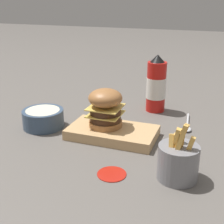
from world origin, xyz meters
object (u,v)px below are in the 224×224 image
object	(u,v)px
serving_board	(112,132)
ketchup_bottle	(156,86)
burger	(105,108)
fries_basket	(178,161)
side_bowl	(43,118)
spoon	(187,126)

from	to	relation	value
serving_board	ketchup_bottle	world-z (taller)	ketchup_bottle
burger	fries_basket	size ratio (longest dim) A/B	0.82
ketchup_bottle	side_bowl	world-z (taller)	ketchup_bottle
serving_board	fries_basket	bearing A→B (deg)	-35.68
serving_board	side_bowl	size ratio (longest dim) A/B	1.99
side_bowl	spoon	bearing A→B (deg)	19.18
burger	side_bowl	bearing A→B (deg)	-176.61
serving_board	burger	world-z (taller)	burger
serving_board	side_bowl	world-z (taller)	side_bowl
fries_basket	burger	bearing A→B (deg)	145.72
spoon	fries_basket	bearing A→B (deg)	-2.57
burger	spoon	distance (m)	0.27
fries_basket	spoon	world-z (taller)	fries_basket
burger	ketchup_bottle	size ratio (longest dim) A/B	0.56
ketchup_bottle	serving_board	bearing A→B (deg)	-104.52
side_bowl	fries_basket	bearing A→B (deg)	-18.70
burger	ketchup_bottle	xyz separation A→B (m)	(0.09, 0.26, 0.01)
burger	side_bowl	world-z (taller)	burger
serving_board	side_bowl	bearing A→B (deg)	-178.99
ketchup_bottle	spoon	size ratio (longest dim) A/B	1.34
fries_basket	side_bowl	size ratio (longest dim) A/B	1.08
serving_board	side_bowl	distance (m)	0.23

